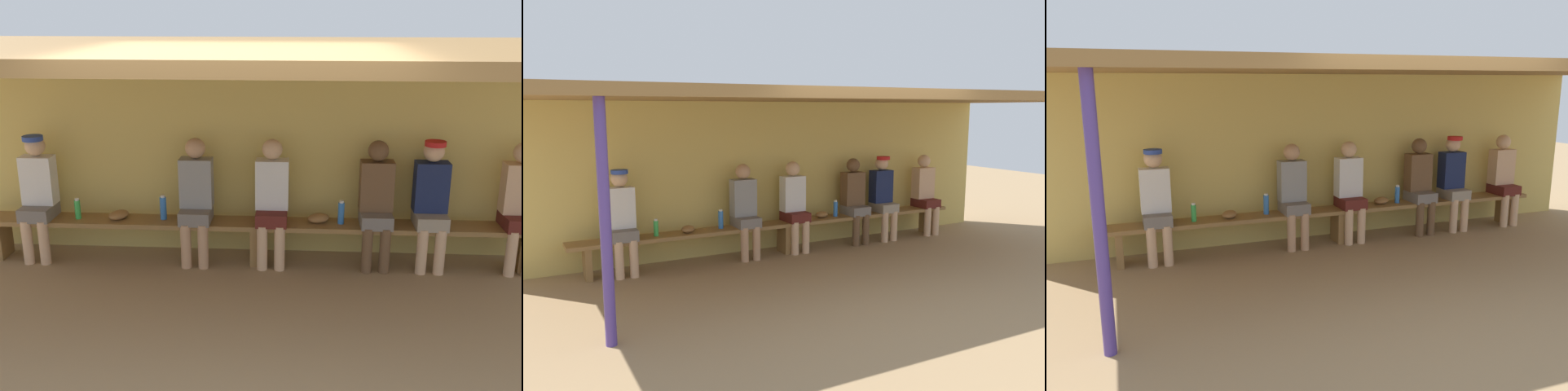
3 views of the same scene
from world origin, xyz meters
TOP-DOWN VIEW (x-y plane):
  - ground_plane at (0.00, 0.00)m, footprint 24.00×24.00m
  - back_wall at (0.00, 2.00)m, footprint 8.00×0.20m
  - dugout_roof at (0.00, 0.70)m, footprint 8.00×2.80m
  - bench at (0.00, 1.55)m, footprint 6.00×0.36m
  - player_shirtless_tan at (0.18, 1.55)m, footprint 0.34×0.42m
  - player_in_red at (-2.31, 1.55)m, footprint 0.34×0.42m
  - player_leftmost at (2.70, 1.55)m, footprint 0.34×0.42m
  - player_middle at (-0.62, 1.55)m, footprint 0.34×0.42m
  - player_in_blue at (1.81, 1.55)m, footprint 0.34×0.42m
  - player_in_white at (1.26, 1.55)m, footprint 0.34×0.42m
  - water_bottle_clear at (-1.88, 1.53)m, footprint 0.06×0.06m
  - water_bottle_green at (-0.97, 1.57)m, footprint 0.07×0.07m
  - water_bottle_orange at (0.90, 1.55)m, footprint 0.07×0.07m
  - baseball_glove_dark_brown at (-1.45, 1.55)m, footprint 0.27×0.29m
  - baseball_glove_tan at (0.67, 1.58)m, footprint 0.29×0.26m

SIDE VIEW (x-z plane):
  - ground_plane at x=0.00m, z-range 0.00..0.00m
  - bench at x=0.00m, z-range 0.16..0.62m
  - baseball_glove_dark_brown at x=-1.45m, z-range 0.46..0.55m
  - baseball_glove_tan at x=0.67m, z-range 0.46..0.55m
  - water_bottle_clear at x=-1.88m, z-range 0.45..0.68m
  - water_bottle_orange at x=0.90m, z-range 0.45..0.70m
  - water_bottle_green at x=-0.97m, z-range 0.45..0.72m
  - player_shirtless_tan at x=0.18m, z-range 0.06..1.40m
  - player_leftmost at x=2.70m, z-range 0.06..1.40m
  - player_middle at x=-0.62m, z-range 0.06..1.40m
  - player_in_white at x=1.26m, z-range 0.06..1.40m
  - player_in_red at x=-2.31m, z-range 0.07..1.42m
  - player_in_blue at x=1.81m, z-range 0.07..1.42m
  - back_wall at x=0.00m, z-range 0.00..2.20m
  - dugout_roof at x=0.00m, z-range 2.20..2.32m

